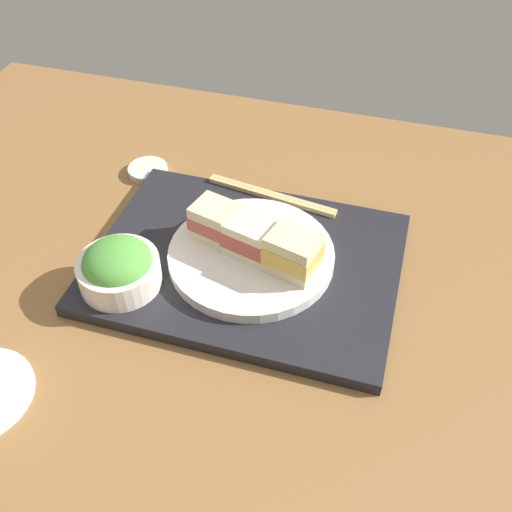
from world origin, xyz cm
name	(u,v)px	position (x,y,z in cm)	size (l,w,h in cm)	color
ground_plane	(244,293)	(0.00, 0.00, -1.50)	(140.00, 100.00, 3.00)	brown
serving_tray	(247,263)	(0.77, -3.65, 0.98)	(42.97, 31.92, 1.96)	black
sandwich_plate	(254,256)	(-0.37, -3.50, 2.79)	(23.46, 23.46, 1.66)	silver
sandwich_near	(293,253)	(-6.30, -1.74, 6.58)	(7.87, 6.89, 5.92)	beige
sandwich_middle	(254,238)	(-0.37, -3.50, 6.24)	(8.09, 6.81, 5.24)	beige
sandwich_far	(217,222)	(5.55, -5.26, 6.26)	(7.78, 6.91, 5.28)	beige
salad_bowl	(118,267)	(15.70, 5.75, 4.89)	(11.11, 11.11, 6.54)	silver
chopsticks_pair	(271,195)	(1.01, -17.91, 2.31)	(21.65, 4.64, 0.70)	tan
small_sauce_dish	(148,170)	(23.74, -20.50, 0.64)	(6.78, 6.78, 1.29)	beige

